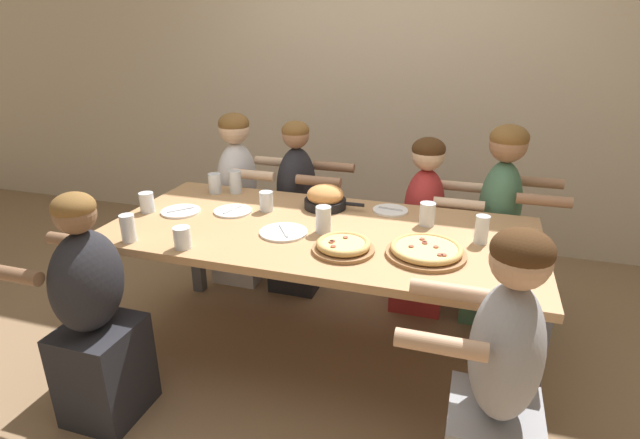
# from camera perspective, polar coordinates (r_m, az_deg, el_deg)

# --- Properties ---
(ground_plane) EXTENTS (18.00, 18.00, 0.00)m
(ground_plane) POSITION_cam_1_polar(r_m,az_deg,el_deg) (2.90, 0.00, -15.07)
(ground_plane) COLOR #896B4C
(ground_plane) RESTS_ON ground
(restaurant_back_panel) EXTENTS (10.00, 0.06, 3.20)m
(restaurant_back_panel) POSITION_cam_1_polar(r_m,az_deg,el_deg) (4.08, 8.12, 19.56)
(restaurant_back_panel) COLOR beige
(restaurant_back_panel) RESTS_ON ground
(dining_table) EXTENTS (2.14, 1.00, 0.76)m
(dining_table) POSITION_cam_1_polar(r_m,az_deg,el_deg) (2.55, 0.00, -2.59)
(dining_table) COLOR tan
(dining_table) RESTS_ON ground
(pizza_board_main) EXTENTS (0.29, 0.29, 0.05)m
(pizza_board_main) POSITION_cam_1_polar(r_m,az_deg,el_deg) (2.26, 2.68, -3.05)
(pizza_board_main) COLOR #996B42
(pizza_board_main) RESTS_ON dining_table
(pizza_board_second) EXTENTS (0.36, 0.36, 0.05)m
(pizza_board_second) POSITION_cam_1_polar(r_m,az_deg,el_deg) (2.27, 12.03, -3.49)
(pizza_board_second) COLOR #996B42
(pizza_board_second) RESTS_ON dining_table
(skillet_bowl) EXTENTS (0.34, 0.23, 0.13)m
(skillet_bowl) POSITION_cam_1_polar(r_m,az_deg,el_deg) (2.79, 0.62, 2.47)
(skillet_bowl) COLOR black
(skillet_bowl) RESTS_ON dining_table
(empty_plate_a) EXTENTS (0.21, 0.21, 0.02)m
(empty_plate_a) POSITION_cam_1_polar(r_m,az_deg,el_deg) (2.78, -9.91, 0.96)
(empty_plate_a) COLOR white
(empty_plate_a) RESTS_ON dining_table
(empty_plate_b) EXTENTS (0.19, 0.19, 0.02)m
(empty_plate_b) POSITION_cam_1_polar(r_m,az_deg,el_deg) (2.77, 8.04, 1.04)
(empty_plate_b) COLOR white
(empty_plate_b) RESTS_ON dining_table
(empty_plate_c) EXTENTS (0.24, 0.24, 0.02)m
(empty_plate_c) POSITION_cam_1_polar(r_m,az_deg,el_deg) (2.47, -4.20, -1.46)
(empty_plate_c) COLOR white
(empty_plate_c) RESTS_ON dining_table
(empty_plate_d) EXTENTS (0.21, 0.21, 0.02)m
(empty_plate_d) POSITION_cam_1_polar(r_m,az_deg,el_deg) (2.84, -15.63, 0.92)
(empty_plate_d) COLOR white
(empty_plate_d) RESTS_ON dining_table
(drinking_glass_a) EXTENTS (0.08, 0.08, 0.13)m
(drinking_glass_a) POSITION_cam_1_polar(r_m,az_deg,el_deg) (2.45, 0.39, -0.17)
(drinking_glass_a) COLOR silver
(drinking_glass_a) RESTS_ON dining_table
(drinking_glass_b) EXTENTS (0.08, 0.08, 0.11)m
(drinking_glass_b) POSITION_cam_1_polar(r_m,az_deg,el_deg) (2.76, -6.15, 1.94)
(drinking_glass_b) COLOR silver
(drinking_glass_b) RESTS_ON dining_table
(drinking_glass_c) EXTENTS (0.08, 0.08, 0.12)m
(drinking_glass_c) POSITION_cam_1_polar(r_m,az_deg,el_deg) (2.60, 12.15, 0.49)
(drinking_glass_c) COLOR silver
(drinking_glass_c) RESTS_ON dining_table
(drinking_glass_d) EXTENTS (0.08, 0.08, 0.11)m
(drinking_glass_d) POSITION_cam_1_polar(r_m,az_deg,el_deg) (2.89, -19.17, 1.75)
(drinking_glass_d) COLOR silver
(drinking_glass_d) RESTS_ON dining_table
(drinking_glass_e) EXTENTS (0.07, 0.07, 0.13)m
(drinking_glass_e) POSITION_cam_1_polar(r_m,az_deg,el_deg) (2.52, -21.07, -1.09)
(drinking_glass_e) COLOR silver
(drinking_glass_e) RESTS_ON dining_table
(drinking_glass_f) EXTENTS (0.08, 0.08, 0.10)m
(drinking_glass_f) POSITION_cam_1_polar(r_m,az_deg,el_deg) (2.38, -15.46, -2.16)
(drinking_glass_f) COLOR silver
(drinking_glass_f) RESTS_ON dining_table
(drinking_glass_g) EXTENTS (0.07, 0.07, 0.14)m
(drinking_glass_g) POSITION_cam_1_polar(r_m,az_deg,el_deg) (2.45, 17.98, -1.21)
(drinking_glass_g) COLOR silver
(drinking_glass_g) RESTS_ON dining_table
(drinking_glass_h) EXTENTS (0.07, 0.07, 0.14)m
(drinking_glass_h) POSITION_cam_1_polar(r_m,az_deg,el_deg) (3.08, -9.64, 4.14)
(drinking_glass_h) COLOR silver
(drinking_glass_h) RESTS_ON dining_table
(drinking_glass_i) EXTENTS (0.08, 0.08, 0.12)m
(drinking_glass_i) POSITION_cam_1_polar(r_m,az_deg,el_deg) (3.11, -11.92, 3.92)
(drinking_glass_i) COLOR silver
(drinking_glass_i) RESTS_ON dining_table
(diner_far_right) EXTENTS (0.51, 0.40, 1.21)m
(diner_far_right) POSITION_cam_1_polar(r_m,az_deg,el_deg) (3.16, 19.56, -1.33)
(diner_far_right) COLOR #477556
(diner_far_right) RESTS_ON ground
(diner_near_left) EXTENTS (0.51, 0.40, 1.10)m
(diner_near_left) POSITION_cam_1_polar(r_m,az_deg,el_deg) (2.47, -24.34, -10.65)
(diner_near_left) COLOR #232328
(diner_near_left) RESTS_ON ground
(diner_near_right) EXTENTS (0.51, 0.40, 1.15)m
(diner_near_right) POSITION_cam_1_polar(r_m,az_deg,el_deg) (1.93, 19.60, -18.51)
(diner_near_right) COLOR #99999E
(diner_near_right) RESTS_ON ground
(diner_far_midleft) EXTENTS (0.51, 0.40, 1.16)m
(diner_far_midleft) POSITION_cam_1_polar(r_m,az_deg,el_deg) (3.35, -2.59, 0.46)
(diner_far_midleft) COLOR #232328
(diner_far_midleft) RESTS_ON ground
(diner_far_left) EXTENTS (0.51, 0.40, 1.19)m
(diner_far_left) POSITION_cam_1_polar(r_m,az_deg,el_deg) (3.51, -9.21, 1.62)
(diner_far_left) COLOR silver
(diner_far_left) RESTS_ON ground
(diner_far_midright) EXTENTS (0.51, 0.40, 1.11)m
(diner_far_midright) POSITION_cam_1_polar(r_m,az_deg,el_deg) (3.19, 11.64, -1.41)
(diner_far_midright) COLOR #B22D2D
(diner_far_midright) RESTS_ON ground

